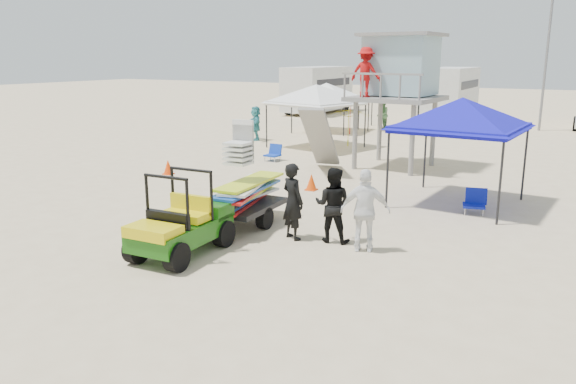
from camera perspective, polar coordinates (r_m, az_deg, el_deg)
The scene contains 21 objects.
ground at distance 9.65m, azimuth -11.51°, elevation -10.89°, with size 140.00×140.00×0.00m, color beige.
utility_cart at distance 11.56m, azimuth -11.02°, elevation -2.56°, with size 1.22×2.27×1.70m.
surf_trailer at distance 13.33m, azimuth -4.63°, elevation 0.33°, with size 1.43×2.54×2.22m.
man_left at distance 12.33m, azimuth 0.49°, elevation -0.96°, with size 0.62×0.41×1.71m, color black.
man_mid at distance 12.19m, azimuth 4.56°, elevation -1.32°, with size 0.80×0.63×1.65m, color black.
man_right at distance 11.64m, azimuth 7.87°, elevation -1.90°, with size 1.02×0.43×1.74m, color white.
lifeguard_tower at distance 20.74m, azimuth 10.94°, elevation 12.01°, with size 3.11×3.11×4.65m.
canopy_blue at distance 15.74m, azimuth 17.30°, elevation 8.63°, with size 3.25×3.25×3.31m.
canopy_white_a at distance 24.95m, azimuth 2.89°, elevation 10.53°, with size 3.98×3.98×3.18m.
canopy_white_b at distance 30.54m, azimuth 3.92°, elevation 10.73°, with size 3.36×3.36×2.99m.
canopy_white_c at distance 32.05m, azimuth 10.85°, elevation 10.96°, with size 3.49×3.49×3.16m.
umbrella_a at distance 29.47m, azimuth 6.29°, elevation 7.70°, with size 2.11×2.15×1.94m, color red.
umbrella_b at distance 25.50m, azimuth 6.21°, elevation 6.54°, with size 1.87×1.90×1.71m, color yellow.
cone_near at distance 17.04m, azimuth 2.39°, elevation 1.02°, with size 0.34×0.34×0.50m, color #E94307.
cone_far at distance 19.77m, azimuth -12.08°, elevation 2.49°, with size 0.34×0.34×0.50m, color #FB3F07.
beach_chair_a at distance 21.91m, azimuth -1.46°, elevation 4.02°, with size 0.56×0.60×0.64m.
beach_chair_b at distance 15.30m, azimuth 18.46°, elevation -0.89°, with size 0.65×0.70×0.64m.
rv_far_left at distance 40.77m, azimuth 3.05°, elevation 10.55°, with size 2.64×6.80×3.25m.
rv_mid_left at distance 39.17m, azimuth 16.15°, elevation 9.92°, with size 2.65×6.50×3.25m.
light_pole_left at distance 33.72m, azimuth 24.79°, elevation 12.46°, with size 0.14×0.14×8.00m, color slate.
distant_beachgoers at distance 27.25m, azimuth 14.03°, elevation 6.59°, with size 21.05×15.40×1.66m.
Camera 1 is at (5.82, -6.61, 3.96)m, focal length 35.00 mm.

